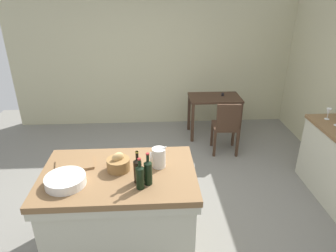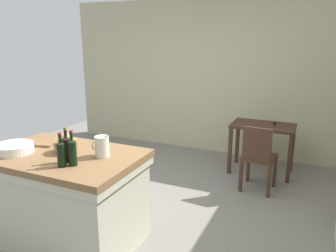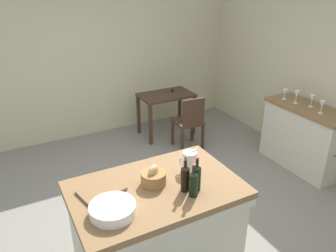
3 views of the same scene
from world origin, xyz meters
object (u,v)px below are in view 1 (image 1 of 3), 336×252
(wooden_chair, at_px, (226,126))
(wash_bowl, at_px, (65,181))
(pitcher, at_px, (159,157))
(wine_bottle_dark, at_px, (148,172))
(bread_basket, at_px, (118,164))
(cutting_board, at_px, (75,164))
(wine_bottle_green, at_px, (140,176))
(island_table, at_px, (121,208))
(wine_bottle_amber, at_px, (138,170))
(writing_desk, at_px, (214,103))
(wine_glass_far_right, at_px, (328,112))

(wooden_chair, height_order, wash_bowl, wash_bowl)
(pitcher, relative_size, wash_bowl, 0.66)
(wooden_chair, distance_m, wine_bottle_dark, 2.48)
(pitcher, height_order, wash_bowl, pitcher)
(wash_bowl, bearing_deg, bread_basket, 25.56)
(cutting_board, xyz_separation_m, wine_bottle_green, (0.65, -0.40, 0.11))
(island_table, height_order, bread_basket, bread_basket)
(wine_bottle_green, bearing_deg, island_table, 130.23)
(pitcher, bearing_deg, wine_bottle_green, -116.40)
(island_table, xyz_separation_m, cutting_board, (-0.43, 0.15, 0.43))
(wine_bottle_amber, bearing_deg, pitcher, 52.16)
(wooden_chair, distance_m, wine_bottle_green, 2.57)
(wine_bottle_dark, bearing_deg, wine_bottle_green, -139.26)
(bread_basket, bearing_deg, cutting_board, 166.60)
(writing_desk, bearing_deg, cutting_board, -127.75)
(writing_desk, distance_m, wash_bowl, 3.34)
(writing_desk, height_order, wooden_chair, wooden_chair)
(wine_bottle_amber, bearing_deg, wooden_chair, 57.43)
(cutting_board, relative_size, wine_glass_far_right, 2.38)
(pitcher, bearing_deg, wine_bottle_amber, -127.84)
(wash_bowl, bearing_deg, cutting_board, 88.45)
(wine_bottle_green, bearing_deg, writing_desk, 66.50)
(wooden_chair, distance_m, pitcher, 2.19)
(bread_basket, distance_m, wine_bottle_green, 0.37)
(writing_desk, xyz_separation_m, wine_bottle_amber, (-1.25, -2.73, 0.43))
(wash_bowl, relative_size, wine_bottle_dark, 1.15)
(wine_bottle_amber, relative_size, wine_glass_far_right, 2.05)
(pitcher, xyz_separation_m, wine_glass_far_right, (2.24, 1.02, 0.00))
(wash_bowl, bearing_deg, wine_bottle_amber, 0.55)
(bread_basket, height_order, wine_bottle_dark, wine_bottle_dark)
(island_table, distance_m, writing_desk, 2.95)
(bread_basket, distance_m, wine_bottle_dark, 0.37)
(wash_bowl, bearing_deg, writing_desk, 55.46)
(writing_desk, distance_m, cutting_board, 3.08)
(pitcher, xyz_separation_m, wine_bottle_green, (-0.17, -0.34, 0.02))
(writing_desk, distance_m, wooden_chair, 0.69)
(wine_bottle_green, bearing_deg, wine_bottle_amber, 103.27)
(writing_desk, relative_size, wine_glass_far_right, 6.00)
(wine_bottle_dark, bearing_deg, cutting_board, 154.40)
(cutting_board, bearing_deg, wine_glass_far_right, 17.34)
(wine_bottle_dark, bearing_deg, pitcher, 70.48)
(wash_bowl, xyz_separation_m, bread_basket, (0.44, 0.21, 0.03))
(bread_basket, xyz_separation_m, wine_glass_far_right, (2.62, 1.06, 0.04))
(wooden_chair, height_order, wine_bottle_green, wine_bottle_green)
(island_table, bearing_deg, wine_bottle_amber, -39.61)
(wooden_chair, distance_m, bread_basket, 2.43)
(wine_bottle_dark, relative_size, wine_bottle_amber, 1.00)
(wine_bottle_amber, height_order, wine_glass_far_right, wine_bottle_amber)
(wine_bottle_green, bearing_deg, cutting_board, 148.09)
(island_table, distance_m, wooden_chair, 2.42)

